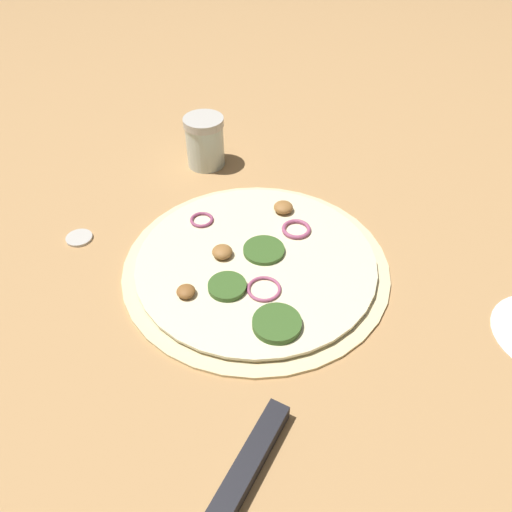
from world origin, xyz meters
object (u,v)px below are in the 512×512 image
(pizza, at_px, (256,263))
(loose_cap, at_px, (79,237))
(knife, at_px, (227,505))
(spice_jar, at_px, (205,141))

(pizza, relative_size, loose_cap, 9.54)
(knife, bearing_deg, loose_cap, -119.91)
(spice_jar, bearing_deg, pizza, -127.22)
(pizza, height_order, loose_cap, pizza)
(spice_jar, distance_m, loose_cap, 0.24)
(spice_jar, bearing_deg, knife, -139.65)
(pizza, bearing_deg, loose_cap, 111.45)
(knife, distance_m, spice_jar, 0.53)
(loose_cap, bearing_deg, spice_jar, -6.02)
(pizza, height_order, spice_jar, spice_jar)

